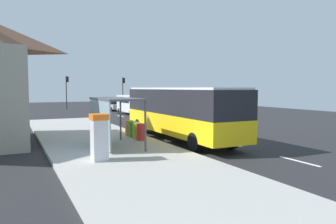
# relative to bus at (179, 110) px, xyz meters

# --- Properties ---
(ground_plane) EXTENTS (56.00, 92.00, 0.04)m
(ground_plane) POSITION_rel_bus_xyz_m (1.71, 12.58, -1.86)
(ground_plane) COLOR #262628
(sidewalk_platform) EXTENTS (6.20, 30.00, 0.18)m
(sidewalk_platform) POSITION_rel_bus_xyz_m (-4.69, 0.58, -1.75)
(sidewalk_platform) COLOR #ADAAA3
(sidewalk_platform) RESTS_ON ground
(lane_stripe_seg_0) EXTENTS (0.16, 2.20, 0.01)m
(lane_stripe_seg_0) POSITION_rel_bus_xyz_m (1.96, -7.42, -1.84)
(lane_stripe_seg_0) COLOR silver
(lane_stripe_seg_0) RESTS_ON ground
(lane_stripe_seg_1) EXTENTS (0.16, 2.20, 0.01)m
(lane_stripe_seg_1) POSITION_rel_bus_xyz_m (1.96, -2.42, -1.84)
(lane_stripe_seg_1) COLOR silver
(lane_stripe_seg_1) RESTS_ON ground
(lane_stripe_seg_2) EXTENTS (0.16, 2.20, 0.01)m
(lane_stripe_seg_2) POSITION_rel_bus_xyz_m (1.96, 2.58, -1.84)
(lane_stripe_seg_2) COLOR silver
(lane_stripe_seg_2) RESTS_ON ground
(lane_stripe_seg_3) EXTENTS (0.16, 2.20, 0.01)m
(lane_stripe_seg_3) POSITION_rel_bus_xyz_m (1.96, 7.58, -1.84)
(lane_stripe_seg_3) COLOR silver
(lane_stripe_seg_3) RESTS_ON ground
(lane_stripe_seg_4) EXTENTS (0.16, 2.20, 0.01)m
(lane_stripe_seg_4) POSITION_rel_bus_xyz_m (1.96, 12.58, -1.84)
(lane_stripe_seg_4) COLOR silver
(lane_stripe_seg_4) RESTS_ON ground
(lane_stripe_seg_5) EXTENTS (0.16, 2.20, 0.01)m
(lane_stripe_seg_5) POSITION_rel_bus_xyz_m (1.96, 17.58, -1.84)
(lane_stripe_seg_5) COLOR silver
(lane_stripe_seg_5) RESTS_ON ground
(lane_stripe_seg_6) EXTENTS (0.16, 2.20, 0.01)m
(lane_stripe_seg_6) POSITION_rel_bus_xyz_m (1.96, 22.58, -1.84)
(lane_stripe_seg_6) COLOR silver
(lane_stripe_seg_6) RESTS_ON ground
(lane_stripe_seg_7) EXTENTS (0.16, 2.20, 0.01)m
(lane_stripe_seg_7) POSITION_rel_bus_xyz_m (1.96, 27.58, -1.84)
(lane_stripe_seg_7) COLOR silver
(lane_stripe_seg_7) RESTS_ON ground
(bus) EXTENTS (2.55, 11.01, 3.21)m
(bus) POSITION_rel_bus_xyz_m (0.00, 0.00, 0.00)
(bus) COLOR yellow
(bus) RESTS_ON ground
(white_van) EXTENTS (2.19, 5.27, 2.30)m
(white_van) POSITION_rel_bus_xyz_m (3.91, 19.27, -0.50)
(white_van) COLOR silver
(white_van) RESTS_ON ground
(sedan_near) EXTENTS (1.87, 4.42, 1.52)m
(sedan_near) POSITION_rel_bus_xyz_m (4.01, 26.68, -1.05)
(sedan_near) COLOR #B7B7BC
(sedan_near) RESTS_ON ground
(ticket_machine) EXTENTS (0.66, 0.76, 1.94)m
(ticket_machine) POSITION_rel_bus_xyz_m (-5.97, -4.16, -0.67)
(ticket_machine) COLOR silver
(ticket_machine) RESTS_ON sidewalk_platform
(recycling_bin_red) EXTENTS (0.52, 0.52, 0.95)m
(recycling_bin_red) POSITION_rel_bus_xyz_m (-2.49, -0.07, -1.19)
(recycling_bin_red) COLOR red
(recycling_bin_red) RESTS_ON sidewalk_platform
(recycling_bin_yellow) EXTENTS (0.52, 0.52, 0.95)m
(recycling_bin_yellow) POSITION_rel_bus_xyz_m (-2.49, 0.63, -1.19)
(recycling_bin_yellow) COLOR yellow
(recycling_bin_yellow) RESTS_ON sidewalk_platform
(recycling_bin_green) EXTENTS (0.52, 0.52, 0.95)m
(recycling_bin_green) POSITION_rel_bus_xyz_m (-2.49, 1.33, -1.19)
(recycling_bin_green) COLOR green
(recycling_bin_green) RESTS_ON sidewalk_platform
(recycling_bin_orange) EXTENTS (0.52, 0.52, 0.95)m
(recycling_bin_orange) POSITION_rel_bus_xyz_m (-2.49, 2.03, -1.19)
(recycling_bin_orange) COLOR orange
(recycling_bin_orange) RESTS_ON sidewalk_platform
(traffic_light_near_side) EXTENTS (0.49, 0.28, 4.86)m
(traffic_light_near_side) POSITION_rel_bus_xyz_m (7.21, 32.45, 1.40)
(traffic_light_near_side) COLOR #2D2D2D
(traffic_light_near_side) RESTS_ON ground
(traffic_light_far_side) EXTENTS (0.49, 0.28, 4.97)m
(traffic_light_far_side) POSITION_rel_bus_xyz_m (-1.39, 33.25, 1.46)
(traffic_light_far_side) COLOR #2D2D2D
(traffic_light_far_side) RESTS_ON ground
(bus_shelter) EXTENTS (1.80, 4.00, 2.50)m
(bus_shelter) POSITION_rel_bus_xyz_m (-4.70, -1.35, 0.25)
(bus_shelter) COLOR #4C4C51
(bus_shelter) RESTS_ON sidewalk_platform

